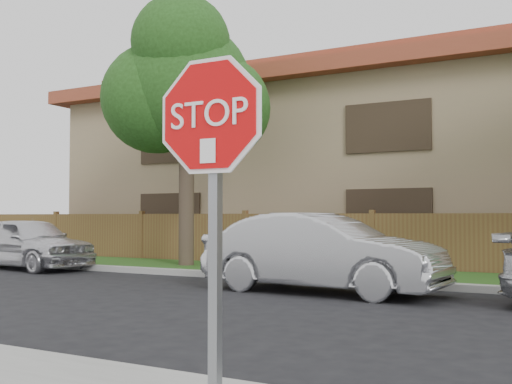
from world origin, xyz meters
The scene contains 4 objects.
tree_left centered at (-8.98, 9.57, 5.22)m, with size 4.80×3.90×7.78m.
stop_sign centered at (-1.04, -1.48, 1.83)m, with size 1.01×0.13×2.55m.
sedan_far_left centered at (-13.04, 7.60, 0.75)m, with size 1.78×4.42×1.51m, color silver.
sedan_left centered at (-3.56, 6.59, 0.80)m, with size 1.69×4.84×1.59m, color #B0B1B5.
Camera 1 is at (0.94, -4.59, 1.53)m, focal length 42.00 mm.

